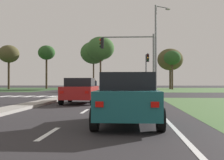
{
  "coord_description": "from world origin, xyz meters",
  "views": [
    {
      "loc": [
        5.62,
        -3.04,
        1.32
      ],
      "look_at": [
        3.39,
        31.8,
        1.62
      ],
      "focal_mm": 47.99,
      "sensor_mm": 36.0,
      "label": 1
    }
  ],
  "objects": [
    {
      "name": "traffic_signal_far_right",
      "position": [
        7.6,
        35.0,
        3.47
      ],
      "size": [
        0.32,
        4.26,
        5.03
      ],
      "color": "gray",
      "rests_on": "ground"
    },
    {
      "name": "lane_dash_near",
      "position": [
        3.5,
        4.53,
        0.01
      ],
      "size": [
        0.14,
        2.0,
        0.01
      ],
      "primitive_type": "cube",
      "color": "silver",
      "rests_on": "ground"
    },
    {
      "name": "median_island_far",
      "position": [
        0.0,
        55.0,
        0.07
      ],
      "size": [
        1.2,
        36.0,
        0.14
      ],
      "primitive_type": "cube",
      "color": "gray",
      "rests_on": "ground"
    },
    {
      "name": "median_island_near",
      "position": [
        0.0,
        11.0,
        0.07
      ],
      "size": [
        1.2,
        22.0,
        0.14
      ],
      "primitive_type": "cube",
      "color": "gray",
      "rests_on": "ground"
    },
    {
      "name": "treeline_third",
      "position": [
        -2.28,
        59.6,
        7.61
      ],
      "size": [
        5.54,
        5.54,
        9.98
      ],
      "color": "#423323",
      "rests_on": "ground"
    },
    {
      "name": "car_navy_near",
      "position": [
        -2.23,
        38.87,
        0.76
      ],
      "size": [
        1.94,
        4.45,
        1.49
      ],
      "rotation": [
        0.0,
        0.0,
        3.14
      ],
      "color": "#161E47",
      "rests_on": "ground"
    },
    {
      "name": "lane_dash_third",
      "position": [
        3.5,
        16.53,
        0.01
      ],
      "size": [
        0.14,
        2.0,
        0.01
      ],
      "primitive_type": "cube",
      "color": "silver",
      "rests_on": "ground"
    },
    {
      "name": "car_teal_fourth",
      "position": [
        5.52,
        6.33,
        0.82
      ],
      "size": [
        2.0,
        4.2,
        1.61
      ],
      "color": "#19565B",
      "rests_on": "ground"
    },
    {
      "name": "treeline_near",
      "position": [
        -18.72,
        55.06,
        6.97
      ],
      "size": [
        4.13,
        4.13,
        8.79
      ],
      "color": "#423323",
      "rests_on": "ground"
    },
    {
      "name": "crosswalk_bar_fourth",
      "position": [
        -2.95,
        24.8,
        0.01
      ],
      "size": [
        0.7,
        2.8,
        0.01
      ],
      "primitive_type": "cube",
      "color": "silver",
      "rests_on": "ground"
    },
    {
      "name": "street_lamp_second",
      "position": [
        8.29,
        28.11,
        5.19
      ],
      "size": [
        1.75,
        1.26,
        9.34
      ],
      "color": "gray",
      "rests_on": "ground"
    },
    {
      "name": "crosswalk_bar_second",
      "position": [
        -5.25,
        24.8,
        0.01
      ],
      "size": [
        0.7,
        2.8,
        0.01
      ],
      "primitive_type": "cube",
      "color": "silver",
      "rests_on": "ground"
    },
    {
      "name": "treeline_second",
      "position": [
        -12.1,
        58.63,
        7.5
      ],
      "size": [
        3.55,
        3.55,
        9.13
      ],
      "color": "#423323",
      "rests_on": "ground"
    },
    {
      "name": "car_red_third",
      "position": [
        2.43,
        15.59,
        0.81
      ],
      "size": [
        2.08,
        4.15,
        1.6
      ],
      "color": "#A31919",
      "rests_on": "ground"
    },
    {
      "name": "lane_dash_second",
      "position": [
        3.5,
        10.53,
        0.01
      ],
      "size": [
        0.14,
        2.0,
        0.01
      ],
      "primitive_type": "cube",
      "color": "silver",
      "rests_on": "ground"
    },
    {
      "name": "treeline_fifth",
      "position": [
        13.53,
        55.03,
        6.02
      ],
      "size": [
        3.23,
        3.23,
        7.47
      ],
      "color": "#423323",
      "rests_on": "ground"
    },
    {
      "name": "edge_line_right",
      "position": [
        6.85,
        12.0,
        0.01
      ],
      "size": [
        0.14,
        24.0,
        0.01
      ],
      "primitive_type": "cube",
      "color": "silver",
      "rests_on": "ground"
    },
    {
      "name": "crosswalk_bar_fifth",
      "position": [
        -1.8,
        24.8,
        0.01
      ],
      "size": [
        0.7,
        2.8,
        0.01
      ],
      "primitive_type": "cube",
      "color": "silver",
      "rests_on": "ground"
    },
    {
      "name": "lane_dash_fourth",
      "position": [
        3.5,
        22.53,
        0.01
      ],
      "size": [
        0.14,
        2.0,
        0.01
      ],
      "primitive_type": "cube",
      "color": "silver",
      "rests_on": "ground"
    },
    {
      "name": "ground_plane",
      "position": [
        0.0,
        30.0,
        0.0
      ],
      "size": [
        200.0,
        200.0,
        0.0
      ],
      "primitive_type": "plane",
      "color": "#282628"
    },
    {
      "name": "stop_bar_near",
      "position": [
        3.8,
        23.0,
        0.01
      ],
      "size": [
        6.4,
        0.5,
        0.01
      ],
      "primitive_type": "cube",
      "color": "silver",
      "rests_on": "ground"
    },
    {
      "name": "treeline_sixth",
      "position": [
        13.51,
        57.86,
        5.96
      ],
      "size": [
        5.16,
        5.16,
        8.18
      ],
      "color": "#423323",
      "rests_on": "ground"
    },
    {
      "name": "traffic_signal_near_right",
      "position": [
        5.83,
        23.4,
        3.87
      ],
      "size": [
        4.88,
        0.32,
        5.6
      ],
      "color": "gray",
      "rests_on": "ground"
    },
    {
      "name": "crosswalk_bar_third",
      "position": [
        -4.1,
        24.8,
        0.01
      ],
      "size": [
        0.7,
        2.8,
        0.01
      ],
      "primitive_type": "cube",
      "color": "silver",
      "rests_on": "ground"
    },
    {
      "name": "car_beige_second",
      "position": [
        -2.21,
        45.6,
        0.79
      ],
      "size": [
        2.09,
        4.37,
        1.54
      ],
      "rotation": [
        0.0,
        0.0,
        3.14
      ],
      "color": "#BCAD8E",
      "rests_on": "ground"
    },
    {
      "name": "treeline_fourth",
      "position": [
        -0.46,
        56.28,
        8.13
      ],
      "size": [
        5.48,
        5.48,
        10.49
      ],
      "color": "#423323",
      "rests_on": "ground"
    },
    {
      "name": "crosswalk_bar_sixth",
      "position": [
        -0.65,
        24.8,
        0.01
      ],
      "size": [
        0.7,
        2.8,
        0.01
      ],
      "primitive_type": "cube",
      "color": "silver",
      "rests_on": "ground"
    },
    {
      "name": "pedestrian_at_median",
      "position": [
        0.04,
        43.91,
        1.13
      ],
      "size": [
        0.34,
        0.34,
        1.64
      ],
      "rotation": [
        0.0,
        0.0,
        3.88
      ],
      "color": "#4C4C4C",
      "rests_on": "median_island_far"
    },
    {
      "name": "crosswalk_bar_near",
      "position": [
        -6.4,
        24.8,
        0.01
      ],
      "size": [
        0.7,
        2.8,
        0.01
      ],
      "primitive_type": "cube",
      "color": "silver",
      "rests_on": "ground"
    }
  ]
}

